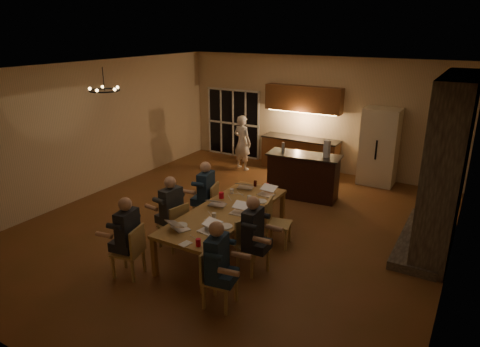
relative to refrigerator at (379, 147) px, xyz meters
name	(u,v)px	position (x,y,z in m)	size (l,w,h in m)	color
floor	(234,227)	(-1.90, -4.15, -1.00)	(9.00, 9.00, 0.00)	brown
back_wall	(316,114)	(-1.90, 0.37, 0.60)	(8.00, 0.04, 3.20)	tan
left_wall	(91,129)	(-5.92, -4.15, 0.60)	(0.04, 9.00, 3.20)	tan
right_wall	(462,190)	(2.12, -4.15, 0.60)	(0.04, 9.00, 3.20)	tan
ceiling	(233,68)	(-1.90, -4.15, 2.22)	(8.00, 9.00, 0.04)	white
french_doors	(233,123)	(-4.60, 0.32, 0.05)	(1.86, 0.08, 2.10)	black
fireplace	(447,166)	(1.80, -2.95, 0.60)	(0.58, 2.50, 3.20)	#655E4F
kitchenette	(301,129)	(-2.20, 0.05, 0.20)	(2.24, 0.68, 2.40)	brown
refrigerator	(379,147)	(0.00, 0.00, 0.00)	(0.90, 0.68, 2.00)	beige
dining_table	(226,229)	(-1.60, -4.94, -0.62)	(1.10, 3.01, 0.75)	#A17940
bar_island	(303,176)	(-1.31, -1.89, -0.46)	(1.73, 0.68, 1.08)	black
chair_left_near	(128,251)	(-2.48, -6.58, -0.55)	(0.44, 0.44, 0.89)	tan
chair_left_mid	(173,225)	(-2.45, -5.45, -0.55)	(0.44, 0.44, 0.89)	tan
chair_left_far	(206,204)	(-2.50, -4.29, -0.55)	(0.44, 0.44, 0.89)	tan
chair_right_near	(220,279)	(-0.72, -6.51, -0.55)	(0.44, 0.44, 0.89)	tan
chair_right_mid	(253,247)	(-0.77, -5.42, -0.55)	(0.44, 0.44, 0.89)	tan
chair_right_far	(279,223)	(-0.78, -4.38, -0.55)	(0.44, 0.44, 0.89)	tan
person_left_near	(128,237)	(-2.48, -6.54, -0.31)	(0.60, 0.60, 1.38)	#262930
person_right_near	(217,265)	(-0.74, -6.55, -0.31)	(0.60, 0.60, 1.38)	#1D324A
person_left_mid	(172,212)	(-2.50, -5.40, -0.31)	(0.60, 0.60, 1.38)	#32373B
person_right_mid	(253,235)	(-0.75, -5.47, -0.31)	(0.60, 0.60, 1.38)	#262930
person_left_far	(206,194)	(-2.46, -4.33, -0.31)	(0.60, 0.60, 1.38)	#1D324A
standing_person	(242,143)	(-3.66, -0.75, -0.20)	(0.58, 0.38, 1.59)	white
chandelier	(105,90)	(-4.33, -5.04, 1.75)	(0.59, 0.59, 0.03)	black
laptop_a	(180,222)	(-1.85, -5.97, -0.14)	(0.32, 0.28, 0.23)	silver
laptop_b	(208,226)	(-1.38, -5.84, -0.14)	(0.32, 0.28, 0.23)	silver
laptop_c	(217,199)	(-1.86, -4.82, -0.14)	(0.32, 0.28, 0.23)	silver
laptop_d	(239,208)	(-1.31, -4.96, -0.14)	(0.32, 0.28, 0.23)	silver
laptop_e	(245,183)	(-1.85, -3.76, -0.14)	(0.32, 0.28, 0.23)	silver
laptop_f	(266,190)	(-1.29, -3.91, -0.14)	(0.32, 0.28, 0.23)	silver
mug_front	(214,216)	(-1.59, -5.34, -0.20)	(0.08, 0.08, 0.10)	white
mug_mid	(249,198)	(-1.45, -4.33, -0.20)	(0.08, 0.08, 0.10)	white
mug_back	(232,191)	(-1.93, -4.18, -0.20)	(0.08, 0.08, 0.10)	white
redcup_near	(198,243)	(-1.24, -6.31, -0.19)	(0.08, 0.08, 0.12)	red
redcup_mid	(221,195)	(-1.98, -4.50, -0.19)	(0.10, 0.10, 0.12)	red
redcup_far	(267,186)	(-1.44, -3.60, -0.19)	(0.08, 0.08, 0.12)	red
can_silver	(207,223)	(-1.52, -5.68, -0.19)	(0.07, 0.07, 0.12)	#B2B2B7
can_cola	(255,183)	(-1.72, -3.57, -0.19)	(0.06, 0.06, 0.12)	#3F0F0C
can_right	(255,206)	(-1.15, -4.62, -0.19)	(0.07, 0.07, 0.12)	#B2B2B7
plate_near	(225,226)	(-1.24, -5.54, -0.24)	(0.25, 0.25, 0.02)	white
plate_left	(180,225)	(-1.92, -5.88, -0.24)	(0.24, 0.24, 0.02)	white
plate_far	(261,201)	(-1.23, -4.27, -0.24)	(0.23, 0.23, 0.02)	white
notepad	(185,244)	(-1.45, -6.36, -0.24)	(0.14, 0.19, 0.01)	white
bar_bottle	(283,147)	(-1.84, -1.95, 0.20)	(0.07, 0.07, 0.24)	#99999E
bar_blender	(327,149)	(-0.79, -1.83, 0.28)	(0.13, 0.13, 0.40)	silver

